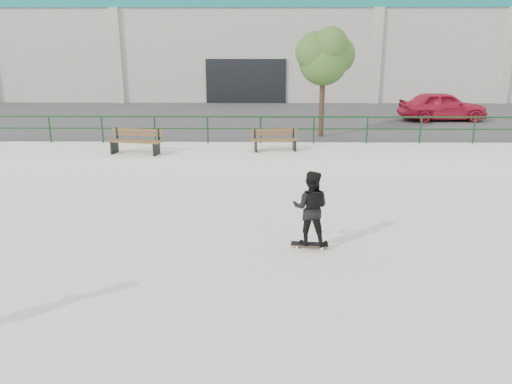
{
  "coord_description": "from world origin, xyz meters",
  "views": [
    {
      "loc": [
        1.11,
        -7.85,
        4.16
      ],
      "look_at": [
        0.96,
        2.0,
        1.2
      ],
      "focal_mm": 35.0,
      "sensor_mm": 36.0,
      "label": 1
    }
  ],
  "objects_px": {
    "bench_right": "(275,140)",
    "tree": "(324,55)",
    "bench_left": "(136,142)",
    "red_car": "(442,106)",
    "standing_skater": "(311,208)",
    "skateboard": "(309,244)"
  },
  "relations": [
    {
      "from": "bench_right",
      "to": "tree",
      "type": "relative_size",
      "value": 0.4
    },
    {
      "from": "bench_left",
      "to": "red_car",
      "type": "height_order",
      "value": "red_car"
    },
    {
      "from": "bench_left",
      "to": "tree",
      "type": "relative_size",
      "value": 0.45
    },
    {
      "from": "standing_skater",
      "to": "bench_left",
      "type": "bearing_deg",
      "value": -39.89
    },
    {
      "from": "tree",
      "to": "skateboard",
      "type": "height_order",
      "value": "tree"
    },
    {
      "from": "bench_right",
      "to": "standing_skater",
      "type": "bearing_deg",
      "value": -92.93
    },
    {
      "from": "tree",
      "to": "standing_skater",
      "type": "height_order",
      "value": "tree"
    },
    {
      "from": "red_car",
      "to": "standing_skater",
      "type": "bearing_deg",
      "value": 149.29
    },
    {
      "from": "bench_left",
      "to": "skateboard",
      "type": "bearing_deg",
      "value": -42.14
    },
    {
      "from": "red_car",
      "to": "bench_right",
      "type": "bearing_deg",
      "value": 128.04
    },
    {
      "from": "bench_right",
      "to": "red_car",
      "type": "distance_m",
      "value": 11.05
    },
    {
      "from": "red_car",
      "to": "standing_skater",
      "type": "xyz_separation_m",
      "value": [
        -7.73,
        -14.8,
        -0.32
      ]
    },
    {
      "from": "skateboard",
      "to": "tree",
      "type": "bearing_deg",
      "value": 88.22
    },
    {
      "from": "bench_right",
      "to": "skateboard",
      "type": "height_order",
      "value": "bench_right"
    },
    {
      "from": "skateboard",
      "to": "standing_skater",
      "type": "bearing_deg",
      "value": 95.78
    },
    {
      "from": "bench_left",
      "to": "tree",
      "type": "xyz_separation_m",
      "value": [
        6.73,
        3.43,
        2.78
      ]
    },
    {
      "from": "tree",
      "to": "skateboard",
      "type": "bearing_deg",
      "value": -97.56
    },
    {
      "from": "bench_right",
      "to": "red_car",
      "type": "bearing_deg",
      "value": 33.82
    },
    {
      "from": "bench_right",
      "to": "tree",
      "type": "height_order",
      "value": "tree"
    },
    {
      "from": "bench_right",
      "to": "standing_skater",
      "type": "relative_size",
      "value": 1.08
    },
    {
      "from": "bench_left",
      "to": "bench_right",
      "type": "height_order",
      "value": "bench_left"
    },
    {
      "from": "standing_skater",
      "to": "red_car",
      "type": "bearing_deg",
      "value": -105.04
    }
  ]
}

